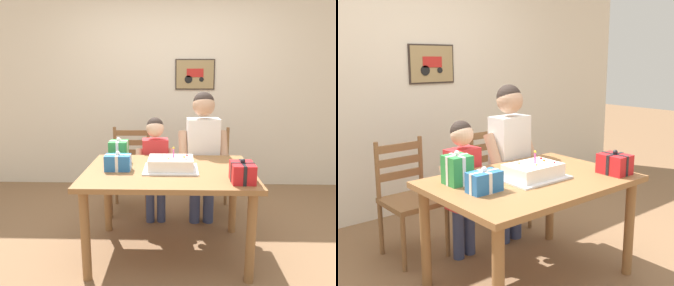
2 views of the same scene
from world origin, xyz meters
The scene contains 11 objects.
ground_plane centered at (0.00, 0.00, 0.00)m, with size 20.00×20.00×0.00m, color #846042.
back_wall centered at (0.00, 1.84, 1.30)m, with size 6.40×0.11×2.60m.
dining_table centered at (0.00, 0.00, 0.65)m, with size 1.37×0.95×0.75m.
birthday_cake centered at (0.02, -0.01, 0.80)m, with size 0.44×0.34×0.19m.
gift_box_red_large centered at (0.54, -0.29, 0.82)m, with size 0.17×0.21×0.18m.
gift_box_beside_cake centered at (-0.41, -0.03, 0.81)m, with size 0.21×0.13×0.16m.
gift_box_corner_small centered at (-0.45, 0.22, 0.84)m, with size 0.16×0.16×0.23m.
chair_left centered at (-0.45, 0.91, 0.47)m, with size 0.43×0.43×0.92m.
chair_right centered at (0.45, 0.91, 0.47)m, with size 0.42×0.42×0.92m.
child_older centered at (0.32, 0.60, 0.82)m, with size 0.50×0.29×1.34m.
child_younger centered at (-0.15, 0.60, 0.66)m, with size 0.41×0.24×1.09m.
Camera 1 is at (0.06, -2.60, 1.54)m, focal length 35.38 mm.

